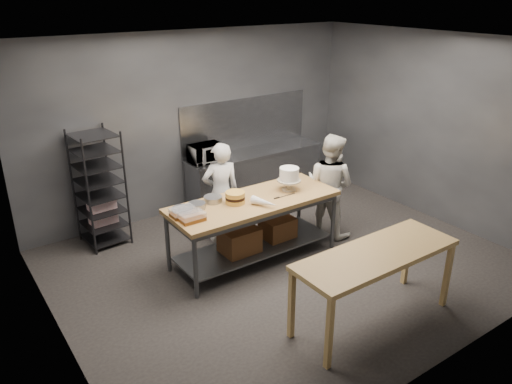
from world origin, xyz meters
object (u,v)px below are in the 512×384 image
Objects in this scene: chef_behind at (221,193)px; microwave at (206,153)px; work_table at (255,222)px; frosted_cake_stand at (289,176)px; speed_rack at (100,189)px; chef_right at (330,185)px; layer_cake at (235,198)px; near_counter at (376,259)px.

chef_behind reaches higher than microwave.
work_table is 0.82m from frosted_cake_stand.
speed_rack is 1.09× the size of chef_right.
frosted_cake_stand reaches higher than layer_cake.
work_table is 0.52m from layer_cake.
layer_cake is at bearing -52.44° from speed_rack.
work_table is 1.89m from microwave.
near_counter is 5.88× the size of frosted_cake_stand.
chef_behind is (1.50, -0.95, -0.08)m from speed_rack.
speed_rack is 1.13× the size of chef_behind.
chef_right is 2.14m from microwave.
chef_behind is at bearing -108.31° from microwave.
work_table is 0.81m from chef_behind.
speed_rack reaches higher than chef_behind.
layer_cake is (-0.28, 0.05, 0.43)m from work_table.
chef_right is at bearing 165.85° from chef_behind.
near_counter is 1.14× the size of speed_rack.
chef_right is (2.99, -1.71, -0.05)m from speed_rack.
chef_behind is at bearing 95.42° from work_table.
work_table is 1.98m from near_counter.
frosted_cake_stand is 1.29× the size of layer_cake.
frosted_cake_stand reaches higher than near_counter.
microwave is at bearing 81.62° from work_table.
chef_right reaches higher than work_table.
work_table is 1.37× the size of speed_rack.
chef_behind is 1.67m from chef_right.
near_counter is 4.12m from speed_rack.
microwave is 1.59× the size of frosted_cake_stand.
frosted_cake_stand reaches higher than work_table.
near_counter is at bearing 110.69° from chef_behind.
work_table is at bearing 108.38° from chef_behind.
layer_cake is (1.29, -1.68, 0.14)m from speed_rack.
near_counter is 2.00m from frosted_cake_stand.
chef_right is (1.11, 1.96, -0.01)m from near_counter.
microwave is at bearing 100.27° from frosted_cake_stand.
speed_rack is at bearing 127.56° from layer_cake.
layer_cake is (-0.55, -1.76, -0.05)m from microwave.
near_counter is 1.29× the size of chef_behind.
chef_right is at bearing -1.05° from layer_cake.
near_counter is at bearing -89.55° from microwave.
speed_rack is at bearing -177.51° from microwave.
speed_rack reaches higher than frosted_cake_stand.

